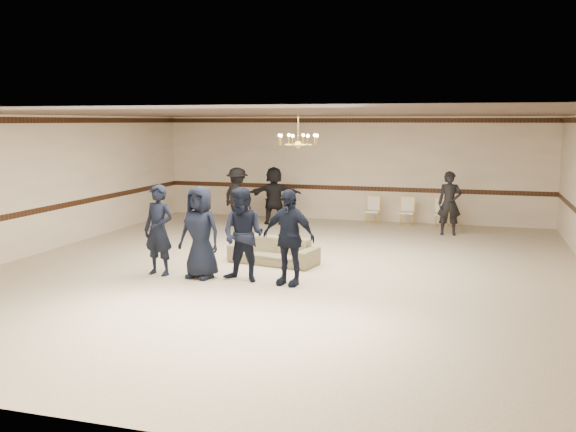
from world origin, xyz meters
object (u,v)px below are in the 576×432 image
(boy_b, at_px, (200,232))
(boy_c, at_px, (243,235))
(adult_mid, at_px, (274,195))
(adult_left, at_px, (237,197))
(boy_a, at_px, (159,230))
(adult_right, at_px, (450,203))
(banquet_chair_mid, at_px, (407,212))
(settee, at_px, (273,251))
(banquet_chair_left, at_px, (373,211))
(console_table, at_px, (279,209))
(boy_d, at_px, (288,237))
(banquet_chair_right, at_px, (442,214))
(chandelier, at_px, (298,130))

(boy_b, distance_m, boy_c, 0.90)
(boy_c, height_order, adult_mid, boy_c)
(boy_b, xyz_separation_m, adult_left, (-1.53, 5.98, -0.04))
(boy_a, distance_m, boy_b, 0.90)
(adult_right, height_order, banquet_chair_mid, adult_right)
(settee, distance_m, banquet_chair_left, 5.92)
(boy_c, height_order, console_table, boy_c)
(boy_c, xyz_separation_m, adult_mid, (-1.53, 6.68, -0.04))
(boy_d, relative_size, banquet_chair_right, 2.18)
(settee, height_order, adult_mid, adult_mid)
(adult_left, xyz_separation_m, banquet_chair_left, (3.75, 1.40, -0.45))
(boy_b, height_order, banquet_chair_right, boy_b)
(chandelier, height_order, banquet_chair_right, chandelier)
(boy_a, height_order, adult_mid, boy_a)
(settee, relative_size, console_table, 2.44)
(adult_left, bearing_deg, banquet_chair_left, -127.90)
(adult_left, distance_m, adult_mid, 1.14)
(boy_b, relative_size, banquet_chair_left, 2.18)
(boy_d, relative_size, banquet_chair_left, 2.18)
(boy_b, distance_m, banquet_chair_mid, 8.08)
(adult_left, bearing_deg, banquet_chair_mid, -131.95)
(banquet_chair_left, relative_size, console_table, 1.06)
(boy_b, bearing_deg, banquet_chair_right, 69.45)
(banquet_chair_mid, bearing_deg, boy_b, -112.89)
(banquet_chair_mid, bearing_deg, adult_right, -40.91)
(console_table, bearing_deg, adult_left, -119.40)
(banquet_chair_left, height_order, banquet_chair_mid, same)
(banquet_chair_left, bearing_deg, adult_left, -154.84)
(banquet_chair_left, bearing_deg, adult_mid, -161.49)
(chandelier, height_order, boy_b, chandelier)
(boy_d, distance_m, banquet_chair_left, 7.42)
(boy_c, relative_size, console_table, 2.30)
(banquet_chair_right, distance_m, console_table, 5.00)
(adult_right, bearing_deg, boy_c, -126.01)
(boy_a, distance_m, settee, 2.55)
(boy_c, bearing_deg, banquet_chair_left, 89.29)
(boy_d, bearing_deg, adult_right, 77.90)
(adult_mid, height_order, adult_right, same)
(chandelier, distance_m, settee, 2.67)
(boy_a, bearing_deg, boy_b, 9.63)
(boy_d, height_order, adult_mid, boy_d)
(boy_a, xyz_separation_m, banquet_chair_mid, (4.12, 7.39, -0.49))
(settee, height_order, console_table, console_table)
(adult_mid, bearing_deg, settee, 97.15)
(boy_a, relative_size, boy_d, 1.00)
(adult_right, height_order, console_table, adult_right)
(boy_b, relative_size, adult_mid, 1.05)
(settee, height_order, adult_left, adult_left)
(boy_b, relative_size, banquet_chair_right, 2.18)
(banquet_chair_mid, bearing_deg, chandelier, -108.41)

